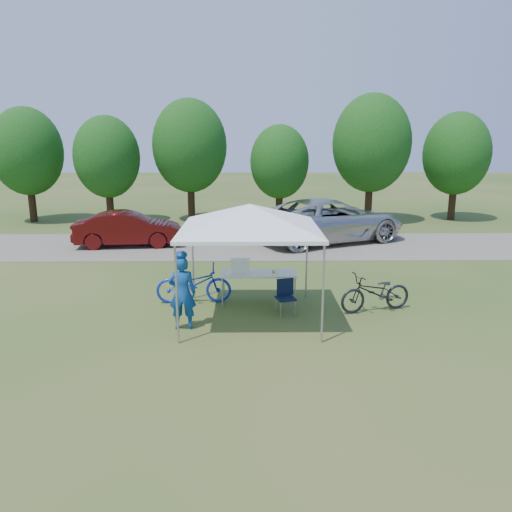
{
  "coord_description": "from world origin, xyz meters",
  "views": [
    {
      "loc": [
        0.0,
        -11.25,
        4.2
      ],
      "look_at": [
        0.17,
        2.0,
        1.03
      ],
      "focal_mm": 35.0,
      "sensor_mm": 36.0,
      "label": 1
    }
  ],
  "objects": [
    {
      "name": "bike_dark",
      "position": [
        3.1,
        0.41,
        0.49
      ],
      "size": [
        1.96,
        1.13,
        0.97
      ],
      "primitive_type": "imported",
      "rotation": [
        0.0,
        0.0,
        -1.29
      ],
      "color": "black",
      "rests_on": "ground"
    },
    {
      "name": "ice_cream_cup",
      "position": [
        0.61,
        1.09,
        0.83
      ],
      "size": [
        0.08,
        0.08,
        0.06
      ],
      "primitive_type": "cylinder",
      "color": "gold",
      "rests_on": "folding_table"
    },
    {
      "name": "bike_blue",
      "position": [
        -1.46,
        1.14,
        0.51
      ],
      "size": [
        1.97,
        0.78,
        1.02
      ],
      "primitive_type": "imported",
      "rotation": [
        0.0,
        0.0,
        1.62
      ],
      "color": "#1634C4",
      "rests_on": "ground"
    },
    {
      "name": "folding_chair",
      "position": [
        0.86,
        0.32,
        0.49
      ],
      "size": [
        0.53,
        0.55,
        0.84
      ],
      "rotation": [
        0.0,
        0.0,
        0.28
      ],
      "color": "black",
      "rests_on": "ground"
    },
    {
      "name": "gravel_strip",
      "position": [
        0.0,
        8.0,
        0.01
      ],
      "size": [
        24.0,
        5.0,
        0.02
      ],
      "primitive_type": "cube",
      "color": "gray",
      "rests_on": "ground"
    },
    {
      "name": "sedan",
      "position": [
        -4.76,
        8.05,
        0.7
      ],
      "size": [
        4.25,
        1.87,
        1.36
      ],
      "primitive_type": "imported",
      "rotation": [
        0.0,
        0.0,
        1.68
      ],
      "color": "#500D0D",
      "rests_on": "gravel_strip"
    },
    {
      "name": "ground",
      "position": [
        0.0,
        0.0,
        0.0
      ],
      "size": [
        100.0,
        100.0,
        0.0
      ],
      "primitive_type": "plane",
      "color": "#2D5119",
      "rests_on": "ground"
    },
    {
      "name": "cyclist",
      "position": [
        -1.5,
        -0.66,
        0.83
      ],
      "size": [
        0.62,
        0.42,
        1.67
      ],
      "primitive_type": "imported",
      "rotation": [
        0.0,
        0.0,
        3.17
      ],
      "color": "#11448F",
      "rests_on": "ground"
    },
    {
      "name": "folding_table",
      "position": [
        0.22,
        1.14,
        0.76
      ],
      "size": [
        1.95,
        0.81,
        0.8
      ],
      "color": "white",
      "rests_on": "ground"
    },
    {
      "name": "canopy",
      "position": [
        0.0,
        0.0,
        2.65
      ],
      "size": [
        4.53,
        4.53,
        3.0
      ],
      "color": "#A5A5AA",
      "rests_on": "ground"
    },
    {
      "name": "treeline",
      "position": [
        -0.29,
        14.05,
        3.53
      ],
      "size": [
        24.89,
        4.28,
        6.3
      ],
      "color": "#382314",
      "rests_on": "ground"
    },
    {
      "name": "cooler",
      "position": [
        -0.25,
        1.14,
        0.98
      ],
      "size": [
        0.48,
        0.33,
        0.35
      ],
      "color": "white",
      "rests_on": "folding_table"
    },
    {
      "name": "minivan",
      "position": [
        3.25,
        8.87,
        0.9
      ],
      "size": [
        6.95,
        5.25,
        1.75
      ],
      "primitive_type": "imported",
      "rotation": [
        0.0,
        0.0,
        2.0
      ],
      "color": "beige",
      "rests_on": "gravel_strip"
    }
  ]
}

